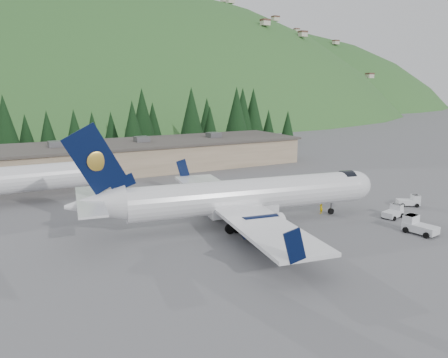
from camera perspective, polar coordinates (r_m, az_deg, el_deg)
ground at (r=49.59m, az=3.32°, el=-5.79°), size 600.00×600.00×0.00m
airliner at (r=48.34m, az=2.23°, el=-2.37°), size 35.59×33.53×11.82m
baggage_tug_a at (r=55.29m, az=21.28°, el=-4.02°), size 3.03×2.20×1.48m
baggage_tug_b at (r=61.33m, az=23.14°, el=-2.66°), size 3.02×2.63×1.45m
baggage_tug_c at (r=50.38m, az=23.97°, el=-5.60°), size 2.48×3.59×1.79m
terminal_building at (r=81.56m, az=-13.97°, el=2.80°), size 71.00×17.00×6.10m
ramp_worker at (r=54.29m, az=12.57°, el=-3.60°), size 0.69×0.59×1.61m
tree_line at (r=102.79m, az=-15.12°, el=7.20°), size 112.23×18.17×13.94m
hills at (r=277.41m, az=-10.33°, el=-8.91°), size 614.00×330.00×300.00m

